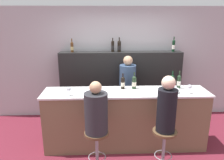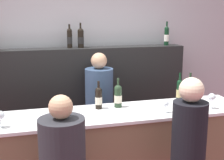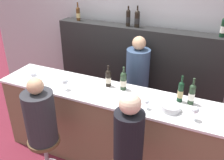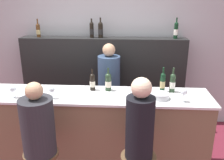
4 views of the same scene
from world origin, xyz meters
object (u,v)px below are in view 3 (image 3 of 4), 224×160
(guest_seated_right, at_px, (129,137))
(wine_glass_3, at_px, (195,110))
(bar_stool_left, at_px, (45,149))
(bartender, at_px, (137,89))
(wine_glass_0, at_px, (34,75))
(guest_seated_left, at_px, (40,116))
(wine_bottle_backbar_2, at_px, (137,19))
(wine_bottle_counter_0, at_px, (108,78))
(wine_bottle_counter_2, at_px, (181,91))
(wine_bottle_backbar_0, at_px, (78,13))
(metal_bowl, at_px, (171,108))
(wine_bottle_backbar_3, at_px, (223,27))
(wine_bottle_counter_1, at_px, (123,81))
(wine_bottle_backbar_1, at_px, (128,18))
(wine_glass_1, at_px, (65,82))
(wine_glass_2, at_px, (147,102))
(wine_bottle_counter_3, at_px, (192,94))

(guest_seated_right, bearing_deg, wine_glass_3, 43.68)
(bar_stool_left, relative_size, bartender, 0.42)
(wine_glass_0, bearing_deg, wine_glass_3, 0.00)
(bar_stool_left, xyz_separation_m, guest_seated_left, (0.00, 0.00, 0.49))
(wine_bottle_backbar_2, bearing_deg, wine_bottle_counter_0, -90.20)
(wine_bottle_counter_2, bearing_deg, wine_glass_0, -170.53)
(bar_stool_left, bearing_deg, wine_bottle_backbar_0, 107.08)
(bar_stool_left, distance_m, guest_seated_right, 1.19)
(metal_bowl, distance_m, guest_seated_right, 0.65)
(metal_bowl, bearing_deg, wine_bottle_backbar_3, 74.22)
(wine_bottle_counter_1, xyz_separation_m, wine_bottle_backbar_3, (1.02, 1.05, 0.53))
(wine_bottle_backbar_1, height_order, wine_glass_1, wine_bottle_backbar_1)
(wine_bottle_backbar_0, height_order, guest_seated_left, wine_bottle_backbar_0)
(wine_bottle_backbar_1, bearing_deg, guest_seated_right, -68.49)
(wine_bottle_backbar_3, relative_size, bartender, 0.21)
(wine_bottle_backbar_2, xyz_separation_m, wine_glass_1, (-0.46, -1.36, -0.54))
(wine_bottle_counter_0, relative_size, wine_glass_3, 1.78)
(wine_bottle_backbar_0, bearing_deg, wine_bottle_counter_1, -40.00)
(wine_bottle_backbar_2, relative_size, wine_glass_2, 2.64)
(wine_bottle_backbar_1, bearing_deg, wine_bottle_backbar_3, -0.00)
(wine_bottle_backbar_0, bearing_deg, guest_seated_left, -72.92)
(bar_stool_left, bearing_deg, wine_bottle_counter_3, 28.37)
(bar_stool_left, bearing_deg, wine_bottle_backbar_3, 47.71)
(wine_bottle_counter_2, bearing_deg, wine_glass_3, -56.07)
(metal_bowl, height_order, bar_stool_left, metal_bowl)
(wine_glass_1, relative_size, metal_bowl, 0.73)
(wine_bottle_backbar_3, xyz_separation_m, bartender, (-1.06, -0.35, -1.02))
(metal_bowl, bearing_deg, guest_seated_left, -156.38)
(wine_bottle_backbar_1, bearing_deg, guest_seated_left, -99.93)
(wine_bottle_backbar_3, xyz_separation_m, bar_stool_left, (-1.70, -1.87, -1.22))
(wine_bottle_counter_0, relative_size, bartender, 0.18)
(wine_bottle_counter_2, height_order, bar_stool_left, wine_bottle_counter_2)
(wine_glass_2, bearing_deg, wine_glass_3, 0.00)
(metal_bowl, bearing_deg, wine_glass_1, -176.64)
(wine_bottle_counter_0, xyz_separation_m, wine_bottle_backbar_1, (-0.14, 1.05, 0.53))
(wine_bottle_backbar_0, height_order, wine_glass_1, wine_bottle_backbar_0)
(wine_bottle_counter_3, distance_m, wine_glass_2, 0.53)
(wine_bottle_counter_2, xyz_separation_m, metal_bowl, (-0.05, -0.23, -0.10))
(wine_bottle_backbar_2, height_order, wine_glass_2, wine_bottle_backbar_2)
(wine_bottle_counter_2, height_order, guest_seated_left, guest_seated_left)
(wine_glass_1, xyz_separation_m, wine_glass_3, (1.58, 0.00, 0.01))
(wine_bottle_counter_3, distance_m, wine_glass_1, 1.53)
(metal_bowl, bearing_deg, wine_glass_0, -177.55)
(wine_bottle_counter_1, bearing_deg, wine_bottle_backbar_3, 45.84)
(wine_bottle_backbar_3, bearing_deg, wine_glass_2, -114.44)
(wine_bottle_counter_3, distance_m, wine_glass_0, 2.01)
(wine_bottle_backbar_1, height_order, wine_bottle_backbar_3, wine_bottle_backbar_3)
(wine_bottle_counter_1, distance_m, wine_bottle_backbar_2, 1.19)
(metal_bowl, bearing_deg, wine_bottle_counter_1, 160.54)
(wine_bottle_counter_1, bearing_deg, guest_seated_left, -129.72)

